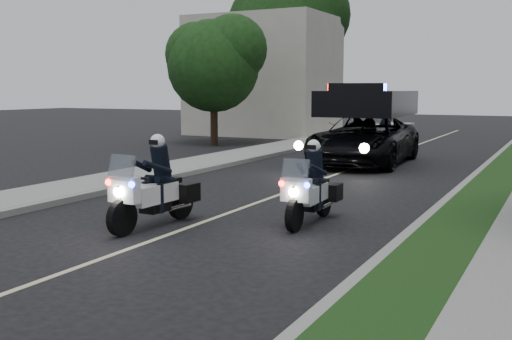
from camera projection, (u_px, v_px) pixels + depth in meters
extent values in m
plane|color=black|center=(95.00, 261.00, 9.70)|extent=(120.00, 120.00, 0.00)
cube|color=gray|center=(463.00, 187.00, 16.64)|extent=(0.20, 60.00, 0.15)
cube|color=#193814|center=(490.00, 188.00, 16.32)|extent=(1.20, 60.00, 0.16)
cube|color=gray|center=(207.00, 169.00, 20.37)|extent=(0.20, 60.00, 0.15)
cube|color=gray|center=(180.00, 167.00, 20.86)|extent=(2.00, 60.00, 0.16)
cube|color=#A8A396|center=(264.00, 76.00, 36.69)|extent=(8.00, 6.00, 7.00)
cube|color=#BFB78C|center=(322.00, 179.00, 18.51)|extent=(0.12, 50.00, 0.01)
imported|color=black|center=(364.00, 164.00, 22.37)|extent=(3.28, 6.58, 3.14)
imported|color=black|center=(385.00, 142.00, 31.88)|extent=(0.69, 1.93, 1.01)
imported|color=black|center=(385.00, 142.00, 31.88)|extent=(0.73, 0.53, 1.91)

